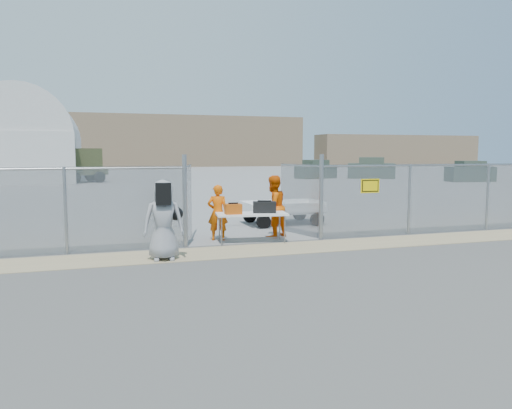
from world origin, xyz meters
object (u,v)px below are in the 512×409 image
object	(u,v)px
visitor	(163,220)
utility_trailer	(283,212)
folding_table	(252,228)
security_worker_right	(273,207)
security_worker_left	(218,213)

from	to	relation	value
visitor	utility_trailer	size ratio (longest dim) A/B	0.53
folding_table	utility_trailer	xyz separation A→B (m)	(2.12, 3.11, 0.01)
folding_table	security_worker_right	world-z (taller)	security_worker_right
security_worker_left	utility_trailer	world-z (taller)	security_worker_left
security_worker_left	utility_trailer	bearing A→B (deg)	-126.19
folding_table	visitor	world-z (taller)	visitor
folding_table	security_worker_left	distance (m)	1.12
folding_table	visitor	distance (m)	3.14
security_worker_right	utility_trailer	xyz separation A→B (m)	(1.25, 2.47, -0.50)
folding_table	security_worker_left	world-z (taller)	security_worker_left
security_worker_left	security_worker_right	xyz separation A→B (m)	(1.71, -0.00, 0.12)
security_worker_right	security_worker_left	bearing A→B (deg)	-25.41
security_worker_right	visitor	distance (m)	4.17
folding_table	security_worker_right	xyz separation A→B (m)	(0.87, 0.64, 0.51)
folding_table	security_worker_right	bearing A→B (deg)	44.30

